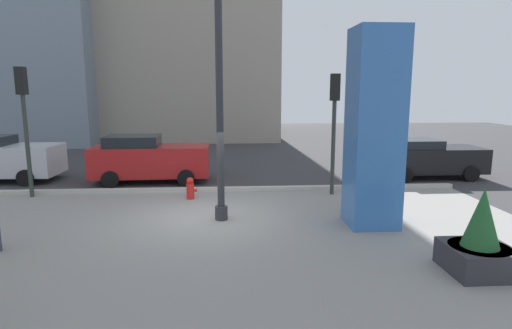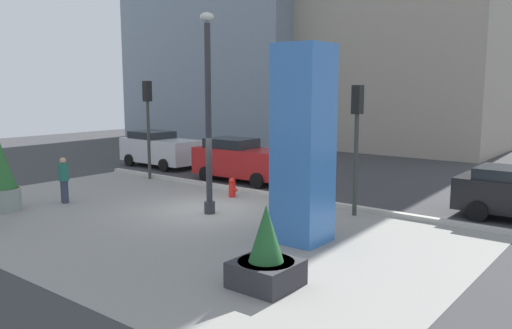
% 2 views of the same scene
% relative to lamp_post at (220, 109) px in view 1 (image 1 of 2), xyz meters
% --- Properties ---
extents(ground_plane, '(60.00, 60.00, 0.00)m').
position_rel_lamp_post_xyz_m(ground_plane, '(-0.45, 4.25, -3.12)').
color(ground_plane, '#38383A').
extents(plaza_pavement, '(18.00, 10.00, 0.02)m').
position_rel_lamp_post_xyz_m(plaza_pavement, '(-0.45, -1.75, -3.12)').
color(plaza_pavement, gray).
rests_on(plaza_pavement, ground_plane).
extents(curb_strip, '(18.00, 0.24, 0.16)m').
position_rel_lamp_post_xyz_m(curb_strip, '(-0.45, 3.37, -3.04)').
color(curb_strip, '#B7B2A8').
rests_on(curb_strip, ground_plane).
extents(lamp_post, '(0.44, 0.44, 6.41)m').
position_rel_lamp_post_xyz_m(lamp_post, '(0.00, 0.00, 0.00)').
color(lamp_post, '#2D2D33').
rests_on(lamp_post, ground_plane).
extents(art_pillar_blue, '(1.28, 1.28, 5.22)m').
position_rel_lamp_post_xyz_m(art_pillar_blue, '(4.06, -0.70, -0.51)').
color(art_pillar_blue, '#3870BC').
rests_on(art_pillar_blue, ground_plane).
extents(potted_plant_near_right, '(1.25, 1.25, 1.75)m').
position_rel_lamp_post_xyz_m(potted_plant_near_right, '(5.22, -3.84, -2.48)').
color(potted_plant_near_right, '#2D2D33').
rests_on(potted_plant_near_right, ground_plane).
extents(fire_hydrant, '(0.36, 0.26, 0.75)m').
position_rel_lamp_post_xyz_m(fire_hydrant, '(-1.07, 2.38, -2.75)').
color(fire_hydrant, red).
rests_on(fire_hydrant, ground_plane).
extents(traffic_light_far_side, '(0.28, 0.42, 4.18)m').
position_rel_lamp_post_xyz_m(traffic_light_far_side, '(3.85, 2.72, -0.30)').
color(traffic_light_far_side, '#333833').
rests_on(traffic_light_far_side, ground_plane).
extents(traffic_light_corner, '(0.28, 0.42, 4.38)m').
position_rel_lamp_post_xyz_m(traffic_light_corner, '(-6.55, 3.03, -0.17)').
color(traffic_light_corner, '#333833').
rests_on(traffic_light_corner, ground_plane).
extents(car_passing_lane, '(4.44, 2.13, 1.62)m').
position_rel_lamp_post_xyz_m(car_passing_lane, '(8.47, 5.35, -2.29)').
color(car_passing_lane, black).
rests_on(car_passing_lane, ground_plane).
extents(car_curb_east, '(4.60, 2.13, 1.87)m').
position_rel_lamp_post_xyz_m(car_curb_east, '(-2.93, 5.20, -2.18)').
color(car_curb_east, red).
rests_on(car_curb_east, ground_plane).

